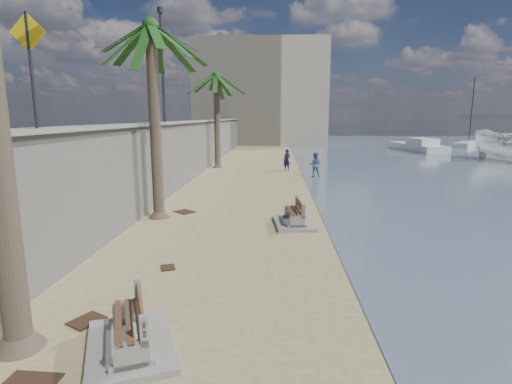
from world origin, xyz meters
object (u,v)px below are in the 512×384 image
object	(u,v)px
bench_near	(129,328)
person_b	(315,163)
yacht_far	(417,148)
bench_far	(294,215)
sailboat_west	(468,144)
palm_back	(216,77)
yacht_near	(509,146)
person_a	(287,158)
palm_mid	(151,28)

from	to	relation	value
bench_near	person_b	distance (m)	20.47
yacht_far	bench_far	bearing A→B (deg)	146.06
sailboat_west	person_b	bearing A→B (deg)	-128.96
palm_back	yacht_far	distance (m)	26.95
yacht_near	sailboat_west	distance (m)	5.12
bench_near	yacht_far	size ratio (longest dim) A/B	0.26
bench_far	person_a	xyz separation A→B (m)	(0.10, 14.68, 0.53)
person_a	person_b	size ratio (longest dim) A/B	1.03
bench_far	palm_mid	world-z (taller)	palm_mid
bench_near	palm_mid	world-z (taller)	palm_mid
palm_back	sailboat_west	distance (m)	38.58
palm_back	yacht_near	xyz separation A→B (m)	(32.49, 19.35, -6.41)
person_b	sailboat_west	xyz separation A→B (m)	(22.77, 28.16, -0.57)
yacht_near	yacht_far	bearing A→B (deg)	106.60
person_b	sailboat_west	size ratio (longest dim) A/B	0.19
bench_near	yacht_near	bearing A→B (deg)	55.11
bench_near	bench_far	bearing A→B (deg)	68.77
palm_mid	person_b	bearing A→B (deg)	57.41
palm_back	person_a	world-z (taller)	palm_back
bench_near	bench_far	size ratio (longest dim) A/B	1.11
palm_back	yacht_far	bearing A→B (deg)	38.29
person_b	yacht_far	bearing A→B (deg)	-111.65
yacht_far	sailboat_west	bearing A→B (deg)	-59.63
bench_far	palm_back	xyz separation A→B (m)	(-5.15, 16.30, 6.39)
yacht_far	palm_mid	bearing A→B (deg)	138.41
bench_near	yacht_near	xyz separation A→B (m)	(30.46, 43.68, -0.02)
person_b	person_a	bearing A→B (deg)	-46.97
person_b	sailboat_west	distance (m)	36.21
person_b	yacht_far	size ratio (longest dim) A/B	0.19
yacht_far	palm_back	bearing A→B (deg)	119.69
palm_mid	person_b	size ratio (longest dim) A/B	4.56
person_a	bench_far	bearing A→B (deg)	-53.05
bench_far	bench_near	bearing A→B (deg)	-111.23
sailboat_west	yacht_far	bearing A→B (deg)	-141.03
palm_back	person_b	world-z (taller)	palm_back
bench_near	person_a	distance (m)	22.95
bench_far	yacht_far	size ratio (longest dim) A/B	0.23
sailboat_west	person_a	bearing A→B (deg)	-134.11
palm_back	yacht_far	xyz separation A→B (m)	(20.55, 16.22, -6.41)
palm_mid	sailboat_west	distance (m)	49.69
palm_mid	person_a	xyz separation A→B (m)	(5.30, 13.89, -6.07)
bench_far	palm_back	size ratio (longest dim) A/B	0.28
bench_far	palm_back	bearing A→B (deg)	107.54
bench_far	sailboat_west	size ratio (longest dim) A/B	0.24
palm_back	person_a	distance (m)	8.03
yacht_near	sailboat_west	world-z (taller)	sailboat_west
palm_back	person_b	bearing A→B (deg)	-32.59
palm_mid	person_a	size ratio (longest dim) A/B	4.44
palm_mid	yacht_far	xyz separation A→B (m)	(20.60, 31.73, -6.62)
palm_back	sailboat_west	size ratio (longest dim) A/B	0.86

